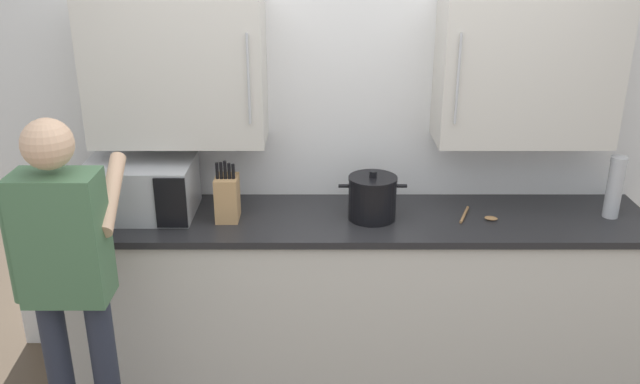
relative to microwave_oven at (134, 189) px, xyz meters
name	(u,v)px	position (x,y,z in m)	size (l,w,h in m)	color
back_wall_tiled	(349,95)	(1.07, 0.26, 0.41)	(3.78, 0.44, 2.89)	white
counter_unit	(348,299)	(1.07, -0.03, -0.61)	(3.00, 0.61, 0.95)	beige
microwave_oven	(134,189)	(0.00, 0.00, 0.00)	(0.54, 0.77, 0.27)	#B7BABF
wooden_spoon	(478,216)	(1.71, -0.05, -0.13)	(0.20, 0.19, 0.02)	#A37547
thermos_flask	(614,187)	(2.37, -0.03, 0.02)	(0.08, 0.08, 0.31)	#B7BABF
knife_block	(227,197)	(0.47, -0.06, -0.02)	(0.11, 0.15, 0.31)	tan
stock_pot	(372,198)	(1.18, -0.05, -0.03)	(0.33, 0.24, 0.25)	black
person_figure	(67,274)	(-0.11, -0.67, -0.11)	(0.44, 0.49, 1.63)	#282D3D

